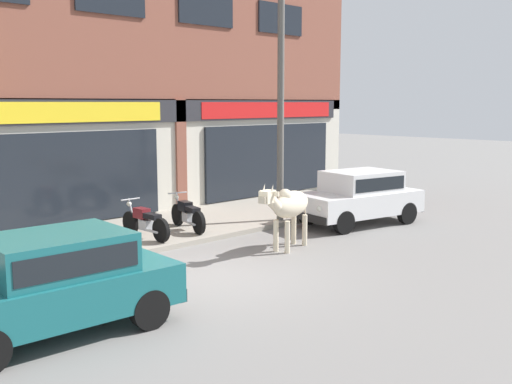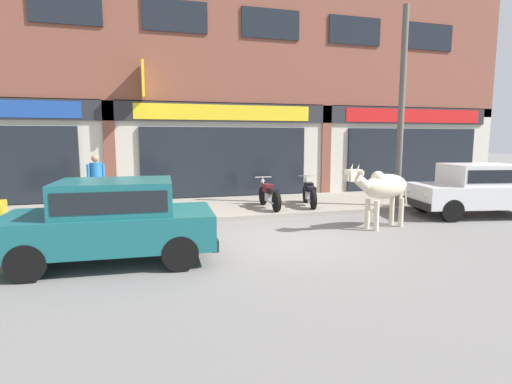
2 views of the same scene
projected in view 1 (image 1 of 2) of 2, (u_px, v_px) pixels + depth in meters
ground_plane at (208, 277)px, 11.39m from camera, size 90.00×90.00×0.00m
sidewalk at (99, 240)px, 14.24m from camera, size 19.00×3.67×0.12m
shop_building at (49, 38)px, 15.01m from camera, size 23.00×1.40×10.17m
cow at (289, 206)px, 13.42m from camera, size 2.10×0.92×1.61m
car_0 at (54, 279)px, 8.47m from camera, size 3.68×1.77×1.46m
car_1 at (359, 195)px, 16.26m from camera, size 3.80×2.22×1.46m
motorcycle_0 at (145, 222)px, 14.10m from camera, size 0.52×1.81×0.88m
motorcycle_1 at (188, 214)px, 15.04m from camera, size 0.66×1.79×0.88m
utility_pole at (281, 112)px, 15.91m from camera, size 0.18×0.18×5.87m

